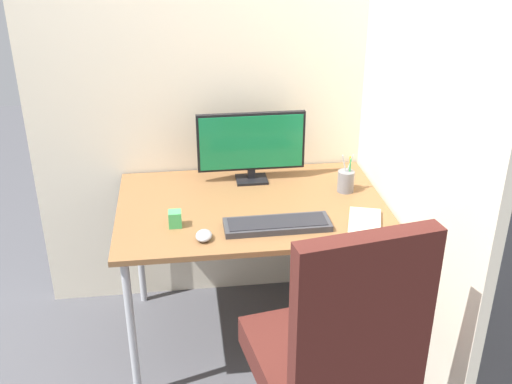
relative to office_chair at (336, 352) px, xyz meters
name	(u,v)px	position (x,y,z in m)	size (l,w,h in m)	color
ground_plane	(252,333)	(-0.18, 0.86, -0.59)	(8.00, 8.00, 0.00)	#4C4C51
wall_back	(240,37)	(-0.18, 1.30, 0.81)	(2.08, 0.04, 2.80)	beige
wall_side_right	(412,61)	(0.45, 0.74, 0.81)	(0.04, 1.69, 2.80)	beige
desk	(252,215)	(-0.18, 0.86, 0.09)	(1.21, 0.83, 0.74)	brown
office_chair	(336,352)	(0.00, 0.00, 0.00)	(0.59, 0.62, 1.14)	black
monitor	(251,144)	(-0.15, 1.12, 0.34)	(0.52, 0.12, 0.34)	black
keyboard	(277,224)	(-0.10, 0.63, 0.16)	(0.45, 0.15, 0.03)	#333338
mouse	(204,236)	(-0.42, 0.57, 0.16)	(0.07, 0.09, 0.04)	#9EA0A5
pen_holder	(346,181)	(0.27, 0.94, 0.20)	(0.08, 0.08, 0.19)	slate
notebook	(365,222)	(0.27, 0.61, 0.16)	(0.13, 0.24, 0.02)	beige
desk_clamp_accessory	(175,219)	(-0.53, 0.70, 0.18)	(0.05, 0.05, 0.07)	#3FAD59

